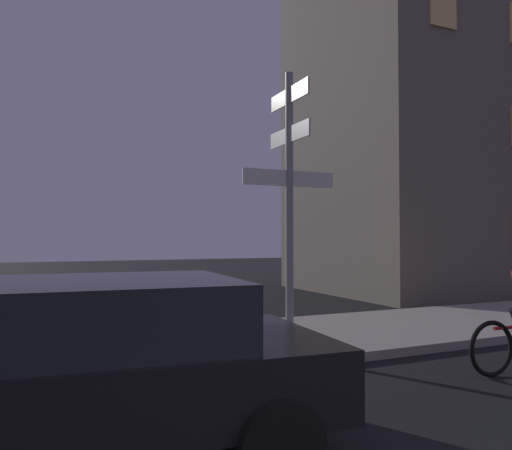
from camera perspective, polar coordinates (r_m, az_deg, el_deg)
The scene contains 4 objects.
sidewalk_kerb at distance 7.92m, azimuth -7.99°, elevation -13.93°, with size 40.00×3.21×0.14m, color gray.
signpost at distance 7.43m, azimuth 3.88°, elevation 4.42°, with size 1.53×1.22×4.14m.
car_side_parked at distance 4.28m, azimuth -19.46°, elevation -15.01°, with size 4.31×2.31×1.44m.
building_right_block at distance 19.94m, azimuth 23.44°, elevation 10.87°, with size 12.05×6.61×12.03m.
Camera 1 is at (-2.16, -0.15, 1.77)m, focal length 34.52 mm.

